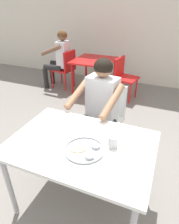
# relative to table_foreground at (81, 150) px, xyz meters

# --- Properties ---
(ground_plane) EXTENTS (12.00, 12.00, 0.05)m
(ground_plane) POSITION_rel_table_foreground_xyz_m (0.02, -0.02, -0.69)
(ground_plane) COLOR slate
(back_wall) EXTENTS (12.00, 0.12, 3.40)m
(back_wall) POSITION_rel_table_foreground_xyz_m (0.02, 3.51, 1.04)
(back_wall) COLOR silver
(back_wall) RESTS_ON ground
(table_foreground) EXTENTS (1.17, 0.81, 0.74)m
(table_foreground) POSITION_rel_table_foreground_xyz_m (0.00, 0.00, 0.00)
(table_foreground) COLOR white
(table_foreground) RESTS_ON ground
(thali_tray) EXTENTS (0.31, 0.31, 0.03)m
(thali_tray) POSITION_rel_table_foreground_xyz_m (0.07, -0.07, 0.09)
(thali_tray) COLOR #B7BABF
(thali_tray) RESTS_ON table_foreground
(drinking_cup) EXTENTS (0.08, 0.08, 0.10)m
(drinking_cup) POSITION_rel_table_foreground_xyz_m (0.25, 0.06, 0.13)
(drinking_cup) COLOR silver
(drinking_cup) RESTS_ON table_foreground
(chair_foreground) EXTENTS (0.49, 0.49, 0.87)m
(chair_foreground) POSITION_rel_table_foreground_xyz_m (-0.08, 0.91, -0.16)
(chair_foreground) COLOR silver
(chair_foreground) RESTS_ON ground
(diner_foreground) EXTENTS (0.55, 0.59, 1.23)m
(diner_foreground) POSITION_rel_table_foreground_xyz_m (-0.10, 0.68, 0.07)
(diner_foreground) COLOR black
(diner_foreground) RESTS_ON ground
(table_background_red) EXTENTS (0.79, 0.81, 0.71)m
(table_background_red) POSITION_rel_table_foreground_xyz_m (-0.87, 2.52, -0.04)
(table_background_red) COLOR red
(table_background_red) RESTS_ON ground
(chair_red_left) EXTENTS (0.49, 0.46, 0.84)m
(chair_red_left) POSITION_rel_table_foreground_xyz_m (-1.53, 2.51, -0.18)
(chair_red_left) COLOR red
(chair_red_left) RESTS_ON ground
(chair_red_right) EXTENTS (0.45, 0.47, 0.81)m
(chair_red_right) POSITION_rel_table_foreground_xyz_m (-0.24, 2.50, -0.19)
(chair_red_right) COLOR red
(chair_red_right) RESTS_ON ground
(patron_background) EXTENTS (0.57, 0.52, 1.22)m
(patron_background) POSITION_rel_table_foreground_xyz_m (-1.66, 2.52, 0.06)
(patron_background) COLOR black
(patron_background) RESTS_ON ground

